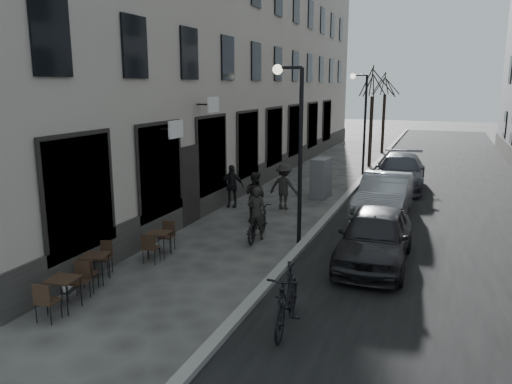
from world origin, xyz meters
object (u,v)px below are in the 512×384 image
Objects in this scene: sign_board at (66,273)px; moped at (287,299)px; pedestrian_far at (231,186)px; car_near at (375,237)px; pedestrian_mid at (284,187)px; streetlamp_near at (295,135)px; car_mid at (385,196)px; bistro_set_a at (64,291)px; utility_cabinet at (321,178)px; tree_near at (373,82)px; bicycle at (257,223)px; pedestrian_near at (255,195)px; bistro_set_b at (96,265)px; bistro_set_c at (159,242)px; car_far at (400,172)px; tree_far at (385,83)px; streetlamp_far at (362,113)px.

sign_board is 5.21m from moped.
pedestrian_far reaches higher than car_near.
streetlamp_near is at bearing 116.02° from pedestrian_mid.
pedestrian_mid is 0.38× the size of car_mid.
moped is at bearing 4.77° from bistro_set_a.
moped is at bearing -12.64° from sign_board.
car_near is at bearing -60.79° from utility_cabinet.
tree_near is at bearing 75.38° from bistro_set_a.
moped is at bearing -68.75° from pedestrian_far.
streetlamp_near reaches higher than bicycle.
pedestrian_near is 1.67m from pedestrian_mid.
car_near is (5.92, 3.57, 0.30)m from bistro_set_b.
pedestrian_far is 7.32m from car_near.
moped is at bearing -25.20° from bistro_set_b.
car_mid reaches higher than bicycle.
streetlamp_near is 4.76m from bistro_set_c.
pedestrian_far is at bearing -135.39° from car_far.
car_near is at bearing 12.80° from bistro_set_b.
bistro_set_a is 0.87× the size of utility_cabinet.
moped is (-0.78, -9.04, -0.15)m from car_mid.
car_near reaches higher than bistro_set_a.
car_mid is at bearing 38.11° from bistro_set_b.
bistro_set_a is at bearing 100.29° from pedestrian_near.
pedestrian_far is at bearing -22.84° from pedestrian_near.
utility_cabinet reaches higher than car_mid.
bicycle is at bearing -128.43° from car_mid.
tree_near is 4.06× the size of bistro_set_c.
car_near is (2.39, -15.96, -3.94)m from tree_near.
car_far is (6.06, 14.36, 0.35)m from sign_board.
pedestrian_mid is at bearing -95.09° from tree_far.
bicycle is at bearing -177.87° from streetlamp_near.
pedestrian_near is at bearing -73.21° from bicycle.
streetlamp_near is at bearing 158.45° from car_near.
streetlamp_far is 4.28m from car_far.
pedestrian_near is at bearing 109.15° from moped.
bistro_set_b reaches higher than bistro_set_c.
tree_near is 3.06× the size of bicycle.
tree_near is at bearing 66.52° from sign_board.
utility_cabinet is at bearing 67.01° from bistro_set_c.
tree_far is 3.52× the size of utility_cabinet.
utility_cabinet is 4.26m from car_far.
sign_board is (-0.71, 0.87, -0.03)m from bistro_set_a.
streetlamp_far is 0.99× the size of car_far.
car_mid is (2.78, -2.17, -0.06)m from utility_cabinet.
moped is at bearing -85.42° from streetlamp_far.
tree_near is at bearing 72.60° from bistro_set_c.
utility_cabinet is (3.21, 11.20, 0.42)m from sign_board.
pedestrian_mid is at bearing 111.45° from streetlamp_near.
pedestrian_mid is 1.99m from pedestrian_far.
moped is (4.40, -2.67, 0.18)m from bistro_set_c.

